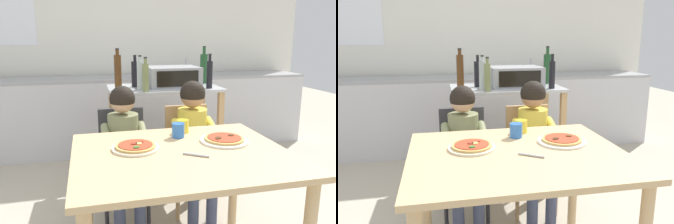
% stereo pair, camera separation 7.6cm
% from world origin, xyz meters
% --- Properties ---
extents(ground_plane, '(10.79, 10.79, 0.00)m').
position_xyz_m(ground_plane, '(0.00, 1.08, 0.00)').
color(ground_plane, '#B7AD99').
extents(back_wall_tiled, '(4.93, 0.14, 2.70)m').
position_xyz_m(back_wall_tiled, '(-0.00, 2.76, 1.35)').
color(back_wall_tiled, white).
rests_on(back_wall_tiled, ground).
extents(kitchen_counter, '(4.44, 0.60, 1.09)m').
position_xyz_m(kitchen_counter, '(0.00, 2.35, 0.44)').
color(kitchen_counter, silver).
rests_on(kitchen_counter, ground).
extents(kitchen_island_cart, '(1.01, 0.57, 0.90)m').
position_xyz_m(kitchen_island_cart, '(0.22, 1.34, 0.60)').
color(kitchen_island_cart, '#B7BABF').
rests_on(kitchen_island_cart, ground).
extents(toaster_oven, '(0.47, 0.36, 0.18)m').
position_xyz_m(toaster_oven, '(0.31, 1.35, 0.99)').
color(toaster_oven, '#999BA0').
rests_on(toaster_oven, kitchen_island_cart).
extents(bottle_slim_sauce, '(0.05, 0.05, 0.29)m').
position_xyz_m(bottle_slim_sauce, '(0.01, 1.11, 1.03)').
color(bottle_slim_sauce, olive).
rests_on(bottle_slim_sauce, kitchen_island_cart).
extents(bottle_tall_green_wine, '(0.07, 0.07, 0.36)m').
position_xyz_m(bottle_tall_green_wine, '(0.66, 1.49, 1.05)').
color(bottle_tall_green_wine, '#1E4723').
rests_on(bottle_tall_green_wine, kitchen_island_cart).
extents(bottle_brown_beer, '(0.07, 0.07, 0.29)m').
position_xyz_m(bottle_brown_beer, '(-0.04, 1.40, 1.02)').
color(bottle_brown_beer, black).
rests_on(bottle_brown_beer, kitchen_island_cart).
extents(bottle_clear_vinegar, '(0.05, 0.05, 0.30)m').
position_xyz_m(bottle_clear_vinegar, '(0.59, 1.16, 1.03)').
color(bottle_clear_vinegar, black).
rests_on(bottle_clear_vinegar, kitchen_island_cart).
extents(bottle_dark_olive_oil, '(0.06, 0.06, 0.30)m').
position_xyz_m(bottle_dark_olive_oil, '(-0.02, 1.21, 1.03)').
color(bottle_dark_olive_oil, '#ADB7B2').
rests_on(bottle_dark_olive_oil, kitchen_island_cart).
extents(bottle_squat_spirits, '(0.06, 0.06, 0.36)m').
position_xyz_m(bottle_squat_spirits, '(-0.21, 1.25, 1.06)').
color(bottle_squat_spirits, '#4C2D14').
rests_on(bottle_squat_spirits, kitchen_island_cart).
extents(dining_table, '(1.13, 0.93, 0.75)m').
position_xyz_m(dining_table, '(0.00, 0.00, 0.65)').
color(dining_table, tan).
rests_on(dining_table, ground).
extents(dining_chair_left, '(0.36, 0.36, 0.81)m').
position_xyz_m(dining_chair_left, '(-0.23, 0.77, 0.48)').
color(dining_chair_left, '#333338').
rests_on(dining_chair_left, ground).
extents(dining_chair_right, '(0.36, 0.36, 0.81)m').
position_xyz_m(dining_chair_right, '(0.29, 0.77, 0.48)').
color(dining_chair_right, tan).
rests_on(dining_chair_right, ground).
extents(child_in_olive_shirt, '(0.32, 0.42, 0.99)m').
position_xyz_m(child_in_olive_shirt, '(-0.23, 0.65, 0.64)').
color(child_in_olive_shirt, '#424C6B').
rests_on(child_in_olive_shirt, ground).
extents(child_in_yellow_shirt, '(0.32, 0.42, 1.01)m').
position_xyz_m(child_in_yellow_shirt, '(0.29, 0.64, 0.66)').
color(child_in_yellow_shirt, '#424C6B').
rests_on(child_in_yellow_shirt, ground).
extents(pizza_plate_cream, '(0.26, 0.26, 0.03)m').
position_xyz_m(pizza_plate_cream, '(-0.23, 0.10, 0.77)').
color(pizza_plate_cream, beige).
rests_on(pizza_plate_cream, dining_table).
extents(pizza_plate_white, '(0.28, 0.28, 0.03)m').
position_xyz_m(pizza_plate_white, '(0.29, 0.11, 0.77)').
color(pizza_plate_white, white).
rests_on(pizza_plate_white, dining_table).
extents(drinking_cup_blue, '(0.08, 0.08, 0.09)m').
position_xyz_m(drinking_cup_blue, '(0.05, 0.26, 0.80)').
color(drinking_cup_blue, blue).
rests_on(drinking_cup_blue, dining_table).
extents(drinking_cup_yellow, '(0.08, 0.08, 0.08)m').
position_xyz_m(drinking_cup_yellow, '(0.11, 0.35, 0.80)').
color(drinking_cup_yellow, yellow).
rests_on(drinking_cup_yellow, dining_table).
extents(serving_spoon, '(0.12, 0.09, 0.01)m').
position_xyz_m(serving_spoon, '(0.05, -0.08, 0.76)').
color(serving_spoon, '#B7BABF').
rests_on(serving_spoon, dining_table).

